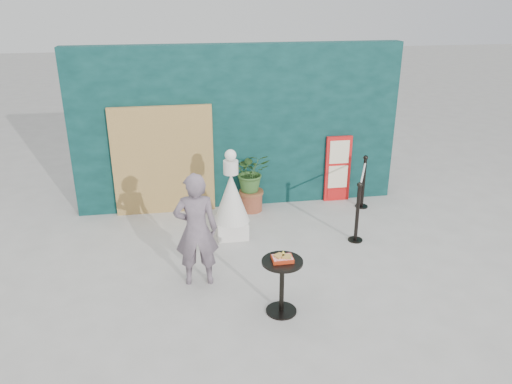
% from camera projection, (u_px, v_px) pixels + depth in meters
% --- Properties ---
extents(ground, '(60.00, 60.00, 0.00)m').
position_uv_depth(ground, '(270.00, 291.00, 6.88)').
color(ground, '#ADAAA5').
rests_on(ground, ground).
extents(back_wall, '(6.00, 0.30, 3.00)m').
position_uv_depth(back_wall, '(238.00, 128.00, 9.20)').
color(back_wall, black).
rests_on(back_wall, ground).
extents(bamboo_fence, '(1.80, 0.08, 2.00)m').
position_uv_depth(bamboo_fence, '(163.00, 161.00, 8.98)').
color(bamboo_fence, tan).
rests_on(bamboo_fence, ground).
extents(woman, '(0.62, 0.43, 1.65)m').
position_uv_depth(woman, '(196.00, 230.00, 6.80)').
color(woman, slate).
rests_on(woman, ground).
extents(menu_board, '(0.50, 0.07, 1.30)m').
position_uv_depth(menu_board, '(338.00, 169.00, 9.63)').
color(menu_board, red).
rests_on(menu_board, ground).
extents(statue, '(0.59, 0.59, 1.52)m').
position_uv_depth(statue, '(231.00, 202.00, 8.21)').
color(statue, white).
rests_on(statue, ground).
extents(cafe_table, '(0.52, 0.52, 0.75)m').
position_uv_depth(cafe_table, '(282.00, 278.00, 6.27)').
color(cafe_table, black).
rests_on(cafe_table, ground).
extents(food_basket, '(0.26, 0.19, 0.11)m').
position_uv_depth(food_basket, '(283.00, 258.00, 6.16)').
color(food_basket, '#B02E12').
rests_on(food_basket, cafe_table).
extents(planter, '(0.67, 0.58, 1.14)m').
position_uv_depth(planter, '(251.00, 177.00, 9.17)').
color(planter, '#974631').
rests_on(planter, ground).
extents(stanchion_barrier, '(0.84, 1.54, 1.03)m').
position_uv_depth(stanchion_barrier, '(361.00, 197.00, 8.73)').
color(stanchion_barrier, black).
rests_on(stanchion_barrier, ground).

